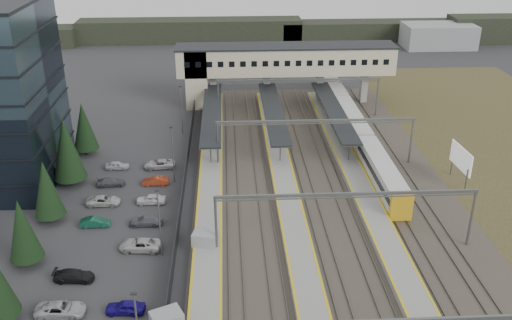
{
  "coord_description": "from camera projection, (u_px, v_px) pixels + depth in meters",
  "views": [
    {
      "loc": [
        -0.53,
        -60.81,
        35.51
      ],
      "look_at": [
        3.15,
        7.73,
        4.0
      ],
      "focal_mm": 40.0,
      "sensor_mm": 36.0,
      "label": 1
    }
  ],
  "objects": [
    {
      "name": "lampposts",
      "position": [
        167.0,
        182.0,
        68.96
      ],
      "size": [
        0.5,
        53.25,
        8.07
      ],
      "color": "slate",
      "rests_on": "ground"
    },
    {
      "name": "billboard",
      "position": [
        461.0,
        159.0,
        76.77
      ],
      "size": [
        0.52,
        6.16,
        5.27
      ],
      "color": "slate",
      "rests_on": "ground"
    },
    {
      "name": "ground",
      "position": [
        234.0,
        216.0,
        70.03
      ],
      "size": [
        220.0,
        220.0,
        0.0
      ],
      "primitive_type": "plane",
      "color": "#2B2B2D",
      "rests_on": "ground"
    },
    {
      "name": "fence",
      "position": [
        183.0,
        191.0,
        73.83
      ],
      "size": [
        0.08,
        90.0,
        2.0
      ],
      "color": "#26282B",
      "rests_on": "ground"
    },
    {
      "name": "treeline_far",
      "position": [
        316.0,
        31.0,
        153.7
      ],
      "size": [
        170.0,
        19.0,
        7.0
      ],
      "color": "black",
      "rests_on": "ground"
    },
    {
      "name": "gantries",
      "position": [
        329.0,
        160.0,
        70.83
      ],
      "size": [
        28.4,
        62.28,
        7.17
      ],
      "color": "slate",
      "rests_on": "ground"
    },
    {
      "name": "train",
      "position": [
        353.0,
        124.0,
        93.27
      ],
      "size": [
        2.71,
        56.63,
        3.41
      ],
      "color": "silver",
      "rests_on": "ground"
    },
    {
      "name": "car_park",
      "position": [
        114.0,
        246.0,
        62.91
      ],
      "size": [
        10.75,
        44.58,
        1.29
      ],
      "color": "#B4B3B7",
      "rests_on": "ground"
    },
    {
      "name": "canopies",
      "position": [
        273.0,
        111.0,
        93.24
      ],
      "size": [
        23.1,
        30.0,
        3.28
      ],
      "color": "black",
      "rests_on": "ground"
    },
    {
      "name": "conifer_row",
      "position": [
        36.0,
        202.0,
        63.43
      ],
      "size": [
        4.42,
        49.82,
        9.5
      ],
      "color": "black",
      "rests_on": "ground"
    },
    {
      "name": "rail_corridor",
      "position": [
        304.0,
        193.0,
        74.9
      ],
      "size": [
        34.0,
        90.0,
        0.92
      ],
      "color": "#312E26",
      "rests_on": "ground"
    },
    {
      "name": "relay_cabin_far",
      "position": [
        205.0,
        241.0,
        62.76
      ],
      "size": [
        3.04,
        2.73,
        2.37
      ],
      "color": "gray",
      "rests_on": "ground"
    },
    {
      "name": "footbridge",
      "position": [
        271.0,
        63.0,
        105.21
      ],
      "size": [
        40.4,
        6.4,
        11.2
      ],
      "color": "tan",
      "rests_on": "ground"
    }
  ]
}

